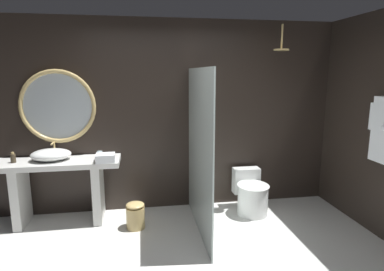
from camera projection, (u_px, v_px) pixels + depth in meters
back_wall_panel at (171, 116)px, 4.41m from camera, size 4.80×0.10×2.60m
side_wall_right at (382, 125)px, 3.68m from camera, size 0.10×2.47×2.60m
vanity_counter at (59, 181)px, 4.01m from camera, size 1.52×0.51×0.82m
vessel_sink at (51, 155)px, 3.96m from camera, size 0.48×0.40×0.20m
tumbler_cup at (100, 155)px, 4.00m from camera, size 0.07×0.07×0.11m
soap_dispenser at (13, 158)px, 3.86m from camera, size 0.06×0.06×0.13m
round_wall_mirror at (58, 107)px, 4.07m from camera, size 0.95×0.06×0.95m
shower_glass_panel at (199, 152)px, 3.74m from camera, size 0.02×1.50×1.95m
rain_shower_head at (281, 47)px, 4.08m from camera, size 0.20×0.20×0.33m
toilet at (251, 194)px, 4.37m from camera, size 0.43×0.61×0.56m
waste_bin at (135, 215)px, 3.93m from camera, size 0.23×0.23×0.33m
folded_hand_towel at (105, 158)px, 3.90m from camera, size 0.24×0.21×0.10m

